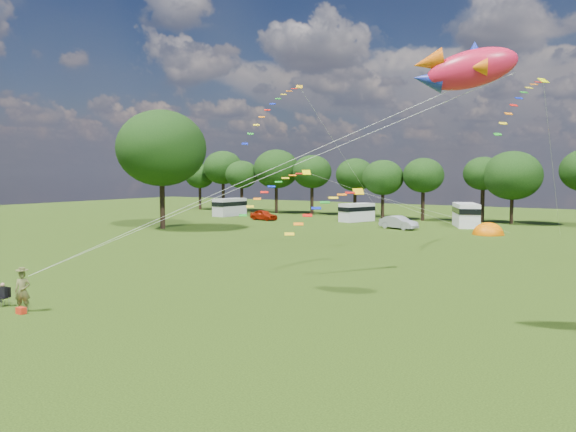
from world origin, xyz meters
The scene contains 17 objects.
ground_plane centered at (0.00, 0.00, 0.00)m, with size 180.00×180.00×0.00m, color black.
tree_line centered at (5.30, 54.99, 6.35)m, with size 102.98×10.98×10.27m.
big_tree centered at (-30.00, 28.00, 9.02)m, with size 10.00×10.00×13.28m.
car_a centered at (-27.03, 43.40, 0.69)m, with size 1.62×4.12×1.37m, color #A91E07.
car_b centered at (-7.52, 42.08, 0.74)m, with size 1.57×4.19×1.48m, color #9EA1A6.
campervan_a centered at (-35.52, 46.71, 1.37)m, with size 2.54×5.33×2.55m.
campervan_b centered at (-15.81, 48.40, 1.26)m, with size 3.46×5.17×2.34m.
campervan_c centered at (-1.97, 48.86, 1.47)m, with size 4.51×6.07×2.74m.
tent_orange centered at (2.27, 41.82, 0.02)m, with size 3.18×3.48×2.48m.
kite_flyer centered at (-7.55, -2.52, 0.94)m, with size 0.68×0.45×1.88m, color brown.
camp_chair centered at (-9.28, -2.43, 0.67)m, with size 0.57×0.59×1.12m.
kite_bag centered at (-7.19, -2.84, 0.15)m, with size 0.42×0.28×0.30m, color red.
fish_kite centered at (10.13, 4.50, 10.17)m, with size 4.11×2.33×2.15m.
streamer_kite_a centered at (-13.35, 26.50, 12.58)m, with size 3.38×5.57×5.77m.
streamer_kite_b centered at (-9.86, 21.88, 5.25)m, with size 4.40×4.78×3.84m.
streamer_kite_c centered at (-0.83, 14.24, 4.34)m, with size 3.26×5.00×2.83m.
streamer_kite_d centered at (8.43, 25.47, 11.63)m, with size 2.70×5.17×4.31m.
Camera 1 is at (16.33, -16.94, 6.31)m, focal length 35.00 mm.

